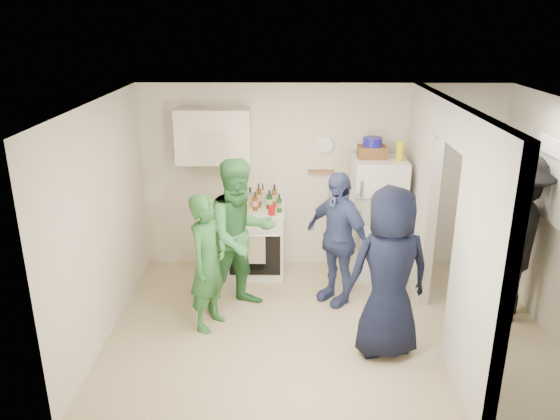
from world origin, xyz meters
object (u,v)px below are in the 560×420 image
(yellow_cup_stack_top, at_px, (400,151))
(person_green_center, at_px, (241,236))
(person_navy, at_px, (389,273))
(person_green_left, at_px, (208,263))
(fridge, at_px, (376,218))
(blue_bowl, at_px, (373,142))
(wicker_basket, at_px, (372,152))
(stove, at_px, (256,241))
(person_denim, at_px, (337,238))
(person_nook, at_px, (512,238))

(yellow_cup_stack_top, xyz_separation_m, person_green_center, (-1.92, -0.79, -0.82))
(person_navy, bearing_deg, person_green_left, -26.70)
(fridge, xyz_separation_m, blue_bowl, (-0.10, 0.05, 1.01))
(wicker_basket, xyz_separation_m, yellow_cup_stack_top, (0.32, -0.15, 0.05))
(wicker_basket, xyz_separation_m, person_green_center, (-1.60, -0.94, -0.77))
(stove, distance_m, yellow_cup_stack_top, 2.21)
(wicker_basket, distance_m, person_green_center, 2.01)
(yellow_cup_stack_top, xyz_separation_m, person_navy, (-0.38, -1.69, -0.84))
(blue_bowl, bearing_deg, person_denim, -121.97)
(fridge, relative_size, person_green_left, 1.04)
(yellow_cup_stack_top, bearing_deg, person_navy, -102.65)
(person_green_left, distance_m, person_green_center, 0.55)
(wicker_basket, bearing_deg, person_navy, -91.87)
(person_green_left, height_order, person_navy, person_navy)
(stove, xyz_separation_m, person_green_left, (-0.44, -1.34, 0.32))
(stove, distance_m, fridge, 1.62)
(yellow_cup_stack_top, relative_size, person_green_center, 0.14)
(person_navy, bearing_deg, yellow_cup_stack_top, -114.95)
(yellow_cup_stack_top, xyz_separation_m, person_nook, (1.12, -0.94, -0.76))
(person_green_left, height_order, person_nook, person_nook)
(person_green_left, bearing_deg, wicker_basket, -30.84)
(person_green_center, bearing_deg, person_denim, -24.24)
(person_green_left, bearing_deg, person_denim, -43.62)
(person_green_center, relative_size, person_navy, 1.02)
(yellow_cup_stack_top, distance_m, person_green_left, 2.73)
(stove, bearing_deg, person_green_center, -97.40)
(wicker_basket, relative_size, person_denim, 0.21)
(person_denim, bearing_deg, person_green_left, -109.28)
(blue_bowl, bearing_deg, fridge, -26.57)
(stove, distance_m, person_green_left, 1.45)
(stove, relative_size, yellow_cup_stack_top, 3.64)
(yellow_cup_stack_top, height_order, person_denim, yellow_cup_stack_top)
(yellow_cup_stack_top, distance_m, person_denim, 1.36)
(person_green_center, height_order, person_denim, person_green_center)
(person_denim, relative_size, person_nook, 0.84)
(person_nook, bearing_deg, wicker_basket, -96.95)
(yellow_cup_stack_top, height_order, person_green_left, yellow_cup_stack_top)
(blue_bowl, xyz_separation_m, person_green_center, (-1.60, -0.94, -0.90))
(wicker_basket, bearing_deg, person_nook, -37.20)
(blue_bowl, xyz_separation_m, yellow_cup_stack_top, (0.32, -0.15, -0.08))
(yellow_cup_stack_top, height_order, person_nook, person_nook)
(person_denim, bearing_deg, person_nook, 38.39)
(blue_bowl, distance_m, person_nook, 2.00)
(person_denim, xyz_separation_m, person_nook, (1.92, -0.33, 0.15))
(stove, height_order, person_green_center, person_green_center)
(stove, bearing_deg, wicker_basket, 0.77)
(stove, bearing_deg, person_denim, -36.41)
(person_green_left, bearing_deg, stove, 5.61)
(fridge, distance_m, person_denim, 0.92)
(person_denim, bearing_deg, wicker_basket, 106.22)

